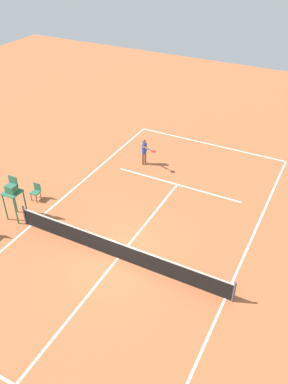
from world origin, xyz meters
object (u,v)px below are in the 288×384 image
(umpire_chair, at_px, (12,192))
(courtside_chair_mid, at_px, (36,191))
(player_serving, at_px, (145,150))
(tennis_ball, at_px, (138,168))

(umpire_chair, bearing_deg, courtside_chair_mid, -84.20)
(player_serving, height_order, courtside_chair_mid, player_serving)
(player_serving, height_order, tennis_ball, player_serving)
(umpire_chair, height_order, courtside_chair_mid, umpire_chair)
(player_serving, relative_size, tennis_ball, 24.73)
(player_serving, relative_size, courtside_chair_mid, 1.77)
(player_serving, distance_m, umpire_chair, 8.41)
(umpire_chair, bearing_deg, tennis_ball, -114.26)
(player_serving, bearing_deg, tennis_ball, 4.68)
(player_serving, distance_m, tennis_ball, 1.16)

